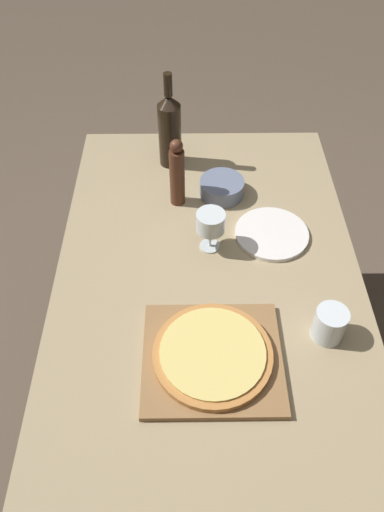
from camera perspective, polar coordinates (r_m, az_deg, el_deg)
name	(u,v)px	position (r m, az deg, el deg)	size (l,w,h in m)	color
ground_plane	(204,390)	(2.07, 1.36, -15.11)	(12.00, 12.00, 0.00)	brown
dining_table	(208,292)	(1.52, 1.79, -4.08)	(0.88, 1.38, 0.74)	#9E8966
cutting_board	(211,358)	(1.27, 2.15, -11.58)	(0.35, 0.32, 0.02)	olive
pizza	(211,354)	(1.25, 2.18, -11.11)	(0.30, 0.30, 0.02)	#BC7A3D
wine_bottle	(170,129)	(1.74, -2.57, 14.27)	(0.08, 0.08, 0.34)	black
pepper_mill	(177,174)	(1.58, -1.72, 9.37)	(0.05, 0.05, 0.24)	#4C2819
wine_glass	(211,223)	(1.44, 2.14, 3.78)	(0.09, 0.09, 0.13)	silver
small_bowl	(222,188)	(1.67, 3.43, 7.80)	(0.15, 0.15, 0.06)	slate
drinking_tumbler	(330,324)	(1.32, 15.44, -7.52)	(0.08, 0.08, 0.09)	silver
dinner_plate	(272,234)	(1.56, 9.09, 2.53)	(0.23, 0.23, 0.01)	white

